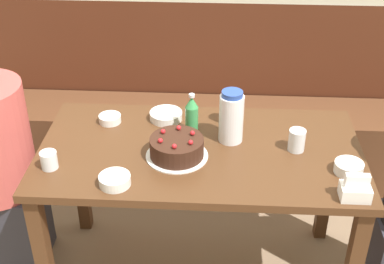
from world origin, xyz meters
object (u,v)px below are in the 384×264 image
(napkin_holder, at_px, (355,190))
(bowl_soup_white, at_px, (115,180))
(water_pitcher, at_px, (231,117))
(bowl_side_dish, at_px, (110,119))
(bowl_rice_small, at_px, (349,168))
(bench_seat, at_px, (206,143))
(bowl_sauce_shallow, at_px, (166,116))
(glass_water_tall, at_px, (228,112))
(soju_bottle, at_px, (192,115))
(birthday_cake, at_px, (177,148))
(glass_shot_small, at_px, (49,160))
(glass_tumbler_short, at_px, (297,140))

(napkin_holder, xyz_separation_m, bowl_soup_white, (-0.90, 0.03, -0.02))
(napkin_holder, bearing_deg, water_pitcher, 140.69)
(bowl_soup_white, xyz_separation_m, bowl_side_dish, (-0.11, 0.46, -0.00))
(napkin_holder, distance_m, bowl_rice_small, 0.16)
(bench_seat, relative_size, bowl_sauce_shallow, 18.43)
(napkin_holder, xyz_separation_m, glass_water_tall, (-0.47, 0.53, 0.01))
(bowl_rice_small, distance_m, bowl_side_dish, 1.07)
(soju_bottle, xyz_separation_m, bowl_soup_white, (-0.27, -0.40, -0.07))
(birthday_cake, distance_m, bowl_side_dish, 0.42)
(soju_bottle, relative_size, bowl_side_dish, 1.89)
(bowl_rice_small, relative_size, glass_water_tall, 1.11)
(water_pitcher, bearing_deg, glass_shot_small, -160.93)
(birthday_cake, relative_size, bowl_sauce_shallow, 1.73)
(glass_tumbler_short, bearing_deg, glass_shot_small, -169.36)
(water_pitcher, relative_size, bowl_rice_small, 2.05)
(soju_bottle, xyz_separation_m, glass_water_tall, (0.16, 0.10, -0.04))
(bowl_side_dish, relative_size, glass_water_tall, 0.97)
(soju_bottle, distance_m, glass_water_tall, 0.19)
(napkin_holder, distance_m, glass_tumbler_short, 0.36)
(napkin_holder, height_order, bowl_rice_small, napkin_holder)
(bench_seat, distance_m, bowl_soup_white, 1.26)
(bench_seat, height_order, napkin_holder, napkin_holder)
(napkin_holder, height_order, glass_tumbler_short, napkin_holder)
(birthday_cake, distance_m, glass_tumbler_short, 0.50)
(bowl_sauce_shallow, bearing_deg, glass_shot_small, -136.12)
(bowl_side_dish, height_order, bowl_sauce_shallow, bowl_sauce_shallow)
(bowl_side_dish, relative_size, bowl_sauce_shallow, 0.67)
(glass_water_tall, bearing_deg, bowl_sauce_shallow, 178.93)
(soju_bottle, height_order, napkin_holder, soju_bottle)
(napkin_holder, relative_size, glass_shot_small, 1.52)
(bowl_side_dish, xyz_separation_m, glass_shot_small, (-0.17, -0.37, 0.02))
(water_pitcher, bearing_deg, glass_water_tall, 94.96)
(birthday_cake, bearing_deg, bowl_soup_white, -137.28)
(water_pitcher, relative_size, napkin_holder, 2.14)
(bowl_sauce_shallow, relative_size, glass_water_tall, 1.44)
(birthday_cake, distance_m, soju_bottle, 0.20)
(bowl_soup_white, xyz_separation_m, bowl_rice_small, (0.91, 0.13, 0.00))
(bowl_sauce_shallow, bearing_deg, bowl_side_dish, -170.80)
(glass_tumbler_short, bearing_deg, bowl_sauce_shallow, 158.72)
(water_pitcher, height_order, bowl_sauce_shallow, water_pitcher)
(bench_seat, distance_m, glass_tumbler_short, 1.07)
(water_pitcher, bearing_deg, birthday_cake, -147.56)
(glass_water_tall, relative_size, glass_tumbler_short, 1.09)
(bench_seat, bearing_deg, glass_shot_small, -120.68)
(bench_seat, xyz_separation_m, napkin_holder, (0.58, -1.13, 0.54))
(bench_seat, distance_m, bowl_sauce_shallow, 0.81)
(bowl_side_dish, bearing_deg, birthday_cake, -38.33)
(birthday_cake, height_order, bowl_sauce_shallow, birthday_cake)
(bowl_sauce_shallow, distance_m, glass_water_tall, 0.28)
(napkin_holder, bearing_deg, soju_bottle, 145.83)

